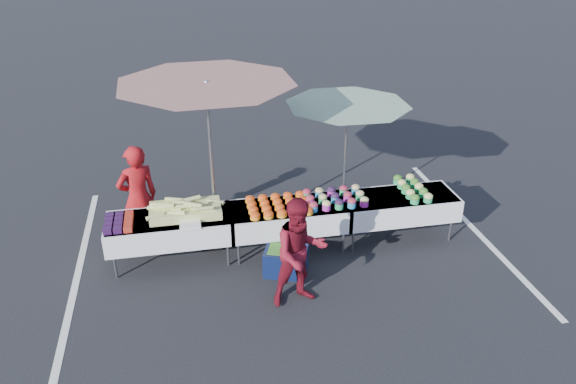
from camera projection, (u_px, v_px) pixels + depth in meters
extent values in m
plane|color=black|center=(288.00, 248.00, 8.95)|extent=(80.00, 80.00, 0.00)
cube|color=silver|center=(79.00, 271.00, 8.38)|extent=(0.10, 5.00, 0.00)
cube|color=silver|center=(473.00, 227.00, 9.52)|extent=(0.10, 5.00, 0.00)
cube|color=white|center=(169.00, 219.00, 8.30)|extent=(1.80, 0.75, 0.04)
cube|color=white|center=(170.00, 228.00, 8.37)|extent=(1.86, 0.81, 0.36)
cylinder|color=slate|center=(115.00, 267.00, 8.14)|extent=(0.04, 0.04, 0.39)
cylinder|color=slate|center=(118.00, 245.00, 8.66)|extent=(0.04, 0.04, 0.39)
cylinder|color=slate|center=(228.00, 254.00, 8.43)|extent=(0.04, 0.04, 0.39)
cylinder|color=slate|center=(224.00, 234.00, 8.95)|extent=(0.04, 0.04, 0.39)
cube|color=white|center=(288.00, 208.00, 8.62)|extent=(1.80, 0.75, 0.04)
cube|color=white|center=(288.00, 217.00, 8.69)|extent=(1.86, 0.81, 0.36)
cylinder|color=slate|center=(239.00, 253.00, 8.46)|extent=(0.04, 0.04, 0.39)
cylinder|color=slate|center=(234.00, 233.00, 8.98)|extent=(0.04, 0.04, 0.39)
cylinder|color=slate|center=(343.00, 242.00, 8.75)|extent=(0.04, 0.04, 0.39)
cylinder|color=slate|center=(333.00, 223.00, 9.27)|extent=(0.04, 0.04, 0.39)
cube|color=white|center=(399.00, 197.00, 8.94)|extent=(1.80, 0.75, 0.04)
cube|color=white|center=(398.00, 206.00, 9.01)|extent=(1.86, 0.81, 0.36)
cylinder|color=slate|center=(353.00, 241.00, 8.78)|extent=(0.04, 0.04, 0.39)
cylinder|color=slate|center=(342.00, 222.00, 9.29)|extent=(0.04, 0.04, 0.39)
cylinder|color=slate|center=(450.00, 230.00, 9.07)|extent=(0.04, 0.04, 0.39)
cylinder|color=slate|center=(435.00, 213.00, 9.58)|extent=(0.04, 0.04, 0.39)
cube|color=black|center=(107.00, 231.00, 7.89)|extent=(0.12, 0.12, 0.08)
cube|color=black|center=(108.00, 226.00, 8.01)|extent=(0.12, 0.12, 0.08)
cube|color=black|center=(109.00, 221.00, 8.13)|extent=(0.12, 0.12, 0.08)
cube|color=black|center=(110.00, 216.00, 8.26)|extent=(0.12, 0.12, 0.08)
cube|color=black|center=(118.00, 230.00, 7.91)|extent=(0.12, 0.12, 0.08)
cube|color=black|center=(118.00, 225.00, 8.04)|extent=(0.12, 0.12, 0.08)
cube|color=black|center=(119.00, 220.00, 8.16)|extent=(0.12, 0.12, 0.08)
cube|color=black|center=(120.00, 215.00, 8.28)|extent=(0.12, 0.12, 0.08)
cube|color=maroon|center=(128.00, 229.00, 7.94)|extent=(0.12, 0.12, 0.08)
cube|color=maroon|center=(128.00, 224.00, 8.06)|extent=(0.12, 0.12, 0.08)
cube|color=maroon|center=(129.00, 219.00, 8.18)|extent=(0.12, 0.12, 0.08)
cube|color=maroon|center=(129.00, 214.00, 8.31)|extent=(0.12, 0.12, 0.08)
cube|color=#B6C465|center=(185.00, 211.00, 8.35)|extent=(1.05, 0.55, 0.14)
cylinder|color=#B6C465|center=(205.00, 202.00, 8.52)|extent=(0.27, 0.09, 0.10)
cylinder|color=#B6C465|center=(159.00, 205.00, 8.27)|extent=(0.27, 0.14, 0.07)
cylinder|color=#B6C465|center=(193.00, 205.00, 8.21)|extent=(0.27, 0.14, 0.09)
cylinder|color=#B6C465|center=(156.00, 209.00, 8.28)|extent=(0.27, 0.15, 0.10)
cylinder|color=#B6C465|center=(173.00, 208.00, 8.23)|extent=(0.27, 0.15, 0.08)
cylinder|color=#B6C465|center=(182.00, 202.00, 8.32)|extent=(0.27, 0.10, 0.10)
cylinder|color=#B6C465|center=(182.00, 206.00, 8.21)|extent=(0.27, 0.07, 0.08)
cylinder|color=#B6C465|center=(176.00, 213.00, 8.13)|extent=(0.27, 0.14, 0.09)
cylinder|color=#B6C465|center=(174.00, 200.00, 8.45)|extent=(0.27, 0.12, 0.08)
cylinder|color=#B6C465|center=(215.00, 202.00, 8.49)|extent=(0.27, 0.16, 0.08)
cylinder|color=#B6C465|center=(163.00, 208.00, 8.21)|extent=(0.27, 0.11, 0.07)
cylinder|color=#B6C465|center=(180.00, 217.00, 8.11)|extent=(0.27, 0.10, 0.07)
cylinder|color=#B6C465|center=(192.00, 199.00, 8.44)|extent=(0.27, 0.12, 0.08)
cylinder|color=#B6C465|center=(155.00, 216.00, 8.04)|extent=(0.27, 0.15, 0.08)
cylinder|color=#B6C465|center=(161.00, 204.00, 8.27)|extent=(0.27, 0.10, 0.08)
cylinder|color=#B6C465|center=(199.00, 206.00, 8.30)|extent=(0.27, 0.16, 0.10)
cylinder|color=#B6C465|center=(165.00, 206.00, 8.17)|extent=(0.27, 0.12, 0.09)
cylinder|color=#B6C465|center=(204.00, 209.00, 8.14)|extent=(0.27, 0.09, 0.07)
cylinder|color=#B6C465|center=(209.00, 211.00, 8.20)|extent=(0.27, 0.10, 0.09)
cylinder|color=#B6C465|center=(203.00, 211.00, 8.25)|extent=(0.27, 0.12, 0.09)
cylinder|color=#B6C465|center=(191.00, 201.00, 8.55)|extent=(0.27, 0.10, 0.08)
cube|color=white|center=(190.00, 224.00, 8.07)|extent=(0.30, 0.25, 0.05)
cylinder|color=orange|center=(255.00, 217.00, 8.26)|extent=(0.15, 0.15, 0.05)
ellipsoid|color=#E2510C|center=(255.00, 215.00, 8.24)|extent=(0.15, 0.15, 0.08)
cylinder|color=orange|center=(253.00, 212.00, 8.42)|extent=(0.15, 0.15, 0.05)
ellipsoid|color=#E2510C|center=(253.00, 209.00, 8.40)|extent=(0.15, 0.15, 0.08)
cylinder|color=orange|center=(252.00, 206.00, 8.57)|extent=(0.15, 0.15, 0.05)
ellipsoid|color=#E2510C|center=(252.00, 204.00, 8.55)|extent=(0.15, 0.15, 0.08)
cylinder|color=orange|center=(250.00, 201.00, 8.73)|extent=(0.15, 0.15, 0.05)
ellipsoid|color=#E2510C|center=(250.00, 198.00, 8.71)|extent=(0.15, 0.15, 0.08)
cylinder|color=orange|center=(269.00, 216.00, 8.29)|extent=(0.15, 0.15, 0.05)
ellipsoid|color=#E2510C|center=(269.00, 214.00, 8.28)|extent=(0.15, 0.15, 0.08)
cylinder|color=orange|center=(267.00, 210.00, 8.45)|extent=(0.15, 0.15, 0.05)
ellipsoid|color=#E2510C|center=(267.00, 208.00, 8.43)|extent=(0.15, 0.15, 0.08)
cylinder|color=orange|center=(265.00, 205.00, 8.61)|extent=(0.15, 0.15, 0.05)
ellipsoid|color=#E2510C|center=(265.00, 202.00, 8.59)|extent=(0.15, 0.15, 0.08)
cylinder|color=orange|center=(263.00, 199.00, 8.77)|extent=(0.15, 0.15, 0.05)
ellipsoid|color=#E2510C|center=(263.00, 197.00, 8.75)|extent=(0.15, 0.15, 0.08)
cylinder|color=orange|center=(282.00, 215.00, 8.33)|extent=(0.15, 0.15, 0.05)
ellipsoid|color=#E2510C|center=(282.00, 212.00, 8.31)|extent=(0.15, 0.15, 0.08)
cylinder|color=orange|center=(280.00, 209.00, 8.49)|extent=(0.15, 0.15, 0.05)
ellipsoid|color=#E2510C|center=(280.00, 207.00, 8.47)|extent=(0.15, 0.15, 0.08)
cylinder|color=orange|center=(277.00, 204.00, 8.64)|extent=(0.15, 0.15, 0.05)
ellipsoid|color=#E2510C|center=(277.00, 201.00, 8.63)|extent=(0.15, 0.15, 0.08)
cylinder|color=orange|center=(275.00, 198.00, 8.80)|extent=(0.15, 0.15, 0.05)
ellipsoid|color=#E2510C|center=(275.00, 196.00, 8.78)|extent=(0.15, 0.15, 0.08)
cylinder|color=orange|center=(295.00, 213.00, 8.36)|extent=(0.15, 0.15, 0.05)
ellipsoid|color=#E2510C|center=(295.00, 211.00, 8.35)|extent=(0.15, 0.15, 0.08)
cylinder|color=orange|center=(293.00, 208.00, 8.52)|extent=(0.15, 0.15, 0.05)
ellipsoid|color=#E2510C|center=(293.00, 205.00, 8.50)|extent=(0.15, 0.15, 0.08)
cylinder|color=orange|center=(290.00, 202.00, 8.68)|extent=(0.15, 0.15, 0.05)
ellipsoid|color=#E2510C|center=(290.00, 200.00, 8.66)|extent=(0.15, 0.15, 0.08)
cylinder|color=orange|center=(288.00, 197.00, 8.84)|extent=(0.15, 0.15, 0.05)
ellipsoid|color=#E2510C|center=(288.00, 195.00, 8.82)|extent=(0.15, 0.15, 0.08)
cylinder|color=orange|center=(308.00, 212.00, 8.40)|extent=(0.15, 0.15, 0.05)
ellipsoid|color=#E2510C|center=(308.00, 210.00, 8.38)|extent=(0.15, 0.15, 0.08)
cylinder|color=orange|center=(305.00, 207.00, 8.56)|extent=(0.15, 0.15, 0.05)
ellipsoid|color=#E2510C|center=(305.00, 204.00, 8.54)|extent=(0.15, 0.15, 0.08)
cylinder|color=orange|center=(303.00, 201.00, 8.71)|extent=(0.15, 0.15, 0.05)
ellipsoid|color=#E2510C|center=(303.00, 199.00, 8.70)|extent=(0.15, 0.15, 0.08)
cylinder|color=orange|center=(300.00, 196.00, 8.87)|extent=(0.15, 0.15, 0.05)
ellipsoid|color=#E2510C|center=(300.00, 194.00, 8.85)|extent=(0.15, 0.15, 0.08)
cylinder|color=teal|center=(314.00, 208.00, 8.46)|extent=(0.13, 0.13, 0.10)
ellipsoid|color=maroon|center=(314.00, 205.00, 8.43)|extent=(0.14, 0.14, 0.10)
cylinder|color=#AA249A|center=(310.00, 202.00, 8.65)|extent=(0.13, 0.13, 0.10)
ellipsoid|color=maroon|center=(310.00, 198.00, 8.62)|extent=(0.14, 0.14, 0.10)
cylinder|color=#269959|center=(307.00, 195.00, 8.84)|extent=(0.13, 0.13, 0.10)
ellipsoid|color=maroon|center=(307.00, 192.00, 8.82)|extent=(0.14, 0.14, 0.10)
cylinder|color=#AA249A|center=(326.00, 207.00, 8.49)|extent=(0.13, 0.13, 0.10)
ellipsoid|color=tan|center=(327.00, 203.00, 8.47)|extent=(0.14, 0.14, 0.10)
cylinder|color=#269959|center=(323.00, 200.00, 8.69)|extent=(0.13, 0.13, 0.10)
ellipsoid|color=tan|center=(323.00, 197.00, 8.66)|extent=(0.14, 0.14, 0.10)
cylinder|color=teal|center=(319.00, 194.00, 8.88)|extent=(0.13, 0.13, 0.10)
ellipsoid|color=tan|center=(319.00, 191.00, 8.85)|extent=(0.14, 0.14, 0.10)
cylinder|color=#269959|center=(339.00, 206.00, 8.53)|extent=(0.13, 0.13, 0.10)
ellipsoid|color=#2C1331|center=(339.00, 202.00, 8.50)|extent=(0.14, 0.14, 0.10)
cylinder|color=teal|center=(335.00, 199.00, 8.72)|extent=(0.13, 0.13, 0.10)
ellipsoid|color=#2C1331|center=(335.00, 196.00, 8.69)|extent=(0.14, 0.14, 0.10)
cylinder|color=#AA249A|center=(331.00, 193.00, 8.91)|extent=(0.13, 0.13, 0.10)
ellipsoid|color=#2C1331|center=(332.00, 189.00, 8.89)|extent=(0.14, 0.14, 0.10)
cylinder|color=teal|center=(352.00, 204.00, 8.56)|extent=(0.13, 0.13, 0.10)
ellipsoid|color=maroon|center=(352.00, 201.00, 8.54)|extent=(0.14, 0.14, 0.10)
cylinder|color=#AA249A|center=(348.00, 198.00, 8.76)|extent=(0.13, 0.13, 0.10)
ellipsoid|color=maroon|center=(348.00, 195.00, 8.73)|extent=(0.14, 0.14, 0.10)
cylinder|color=#269959|center=(344.00, 192.00, 8.95)|extent=(0.13, 0.13, 0.10)
ellipsoid|color=maroon|center=(344.00, 188.00, 8.92)|extent=(0.14, 0.14, 0.10)
cylinder|color=#AA249A|center=(364.00, 203.00, 8.60)|extent=(0.13, 0.13, 0.10)
ellipsoid|color=tan|center=(364.00, 200.00, 8.57)|extent=(0.14, 0.14, 0.10)
cylinder|color=#269959|center=(360.00, 197.00, 8.79)|extent=(0.13, 0.13, 0.10)
ellipsoid|color=tan|center=(360.00, 193.00, 8.77)|extent=(0.14, 0.14, 0.10)
cylinder|color=teal|center=(356.00, 191.00, 8.98)|extent=(0.13, 0.13, 0.10)
ellipsoid|color=tan|center=(356.00, 187.00, 8.96)|extent=(0.14, 0.14, 0.10)
cylinder|color=#269959|center=(415.00, 201.00, 8.69)|extent=(0.14, 0.14, 0.08)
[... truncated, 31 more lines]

